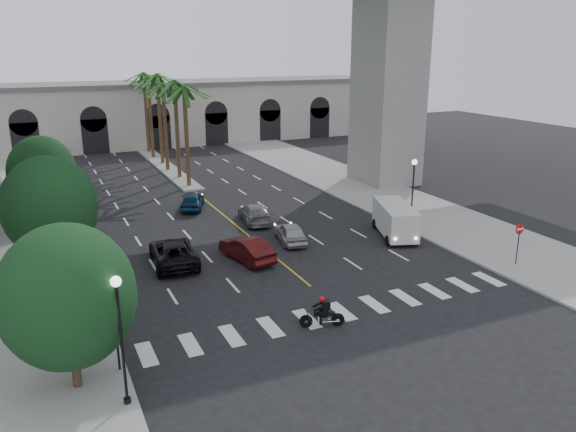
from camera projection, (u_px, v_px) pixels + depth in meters
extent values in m
plane|color=black|center=(327.00, 300.00, 30.30)|extent=(140.00, 140.00, 0.00)
cube|color=gray|center=(21.00, 251.00, 37.27)|extent=(8.00, 100.00, 0.15)
cube|color=gray|center=(395.00, 201.00, 49.33)|extent=(8.00, 100.00, 0.15)
cube|color=gray|center=(166.00, 167.00, 63.26)|extent=(2.00, 24.00, 0.20)
cube|color=beige|center=(135.00, 116.00, 76.89)|extent=(70.00, 10.00, 8.00)
cube|color=slate|center=(133.00, 84.00, 75.66)|extent=(71.00, 10.50, 0.50)
cube|color=gray|center=(389.00, 76.00, 53.82)|extent=(5.00, 6.00, 20.80)
cylinder|color=#47331E|center=(187.00, 138.00, 53.23)|extent=(0.40, 0.40, 9.50)
cylinder|color=#47331E|center=(177.00, 131.00, 56.70)|extent=(0.40, 0.40, 9.80)
cylinder|color=#47331E|center=(165.00, 129.00, 60.13)|extent=(0.40, 0.40, 9.30)
cylinder|color=#47331E|center=(160.00, 121.00, 63.62)|extent=(0.40, 0.40, 10.10)
cylinder|color=#47331E|center=(151.00, 119.00, 67.07)|extent=(0.40, 0.40, 9.60)
cylinder|color=#47331E|center=(146.00, 114.00, 70.62)|extent=(0.40, 0.40, 9.90)
cylinder|color=#382616|center=(75.00, 363.00, 22.13)|extent=(0.36, 0.36, 2.34)
ellipsoid|color=#103219|center=(67.00, 297.00, 21.29)|extent=(5.20, 5.20, 5.72)
cylinder|color=#382616|center=(56.00, 255.00, 33.40)|extent=(0.36, 0.36, 2.45)
ellipsoid|color=#103219|center=(49.00, 207.00, 32.53)|extent=(5.44, 5.44, 5.98)
cylinder|color=#382616|center=(46.00, 206.00, 43.84)|extent=(0.36, 0.36, 2.27)
ellipsoid|color=#103219|center=(42.00, 172.00, 43.04)|extent=(5.04, 5.04, 5.54)
cylinder|color=black|center=(128.00, 402.00, 21.32)|extent=(0.28, 0.28, 0.36)
cylinder|color=black|center=(122.00, 345.00, 20.62)|extent=(0.11, 0.11, 5.00)
sphere|color=white|center=(116.00, 282.00, 19.88)|extent=(0.40, 0.40, 0.40)
cylinder|color=black|center=(77.00, 238.00, 39.55)|extent=(0.28, 0.28, 0.36)
cylinder|color=black|center=(73.00, 205.00, 38.85)|extent=(0.11, 0.11, 5.00)
sphere|color=white|center=(69.00, 169.00, 38.11)|extent=(0.40, 0.40, 0.40)
cylinder|color=black|center=(410.00, 228.00, 41.78)|extent=(0.28, 0.28, 0.36)
cylinder|color=black|center=(412.00, 196.00, 41.07)|extent=(0.11, 0.11, 5.00)
sphere|color=white|center=(415.00, 162.00, 40.33)|extent=(0.40, 0.40, 0.40)
cylinder|color=black|center=(116.00, 335.00, 23.07)|extent=(0.10, 0.10, 3.50)
cube|color=black|center=(113.00, 302.00, 22.64)|extent=(0.25, 0.18, 0.80)
cylinder|color=black|center=(103.00, 297.00, 26.55)|extent=(0.10, 0.10, 3.50)
cube|color=black|center=(100.00, 268.00, 26.11)|extent=(0.25, 0.18, 0.80)
cylinder|color=black|center=(306.00, 321.00, 27.26)|extent=(0.66, 0.31, 0.65)
cylinder|color=black|center=(338.00, 320.00, 27.42)|extent=(0.66, 0.31, 0.65)
cube|color=silver|center=(323.00, 319.00, 27.32)|extent=(0.51, 0.43, 0.28)
cube|color=black|center=(320.00, 313.00, 27.22)|extent=(0.65, 0.42, 0.22)
cube|color=black|center=(330.00, 314.00, 27.28)|extent=(0.55, 0.41, 0.13)
cylinder|color=black|center=(311.00, 309.00, 27.11)|extent=(0.22, 0.58, 0.03)
cube|color=black|center=(325.00, 306.00, 27.14)|extent=(0.40, 0.48, 0.57)
cube|color=black|center=(328.00, 305.00, 27.14)|extent=(0.25, 0.36, 0.41)
sphere|color=red|center=(322.00, 299.00, 27.01)|extent=(0.28, 0.28, 0.28)
imported|color=#A1A1A6|center=(290.00, 232.00, 39.09)|extent=(2.37, 4.33, 1.40)
imported|color=#410D0D|center=(247.00, 249.00, 35.73)|extent=(2.48, 4.85, 1.52)
imported|color=black|center=(173.00, 252.00, 35.10)|extent=(3.06, 5.79, 1.55)
imported|color=slate|center=(255.00, 213.00, 43.55)|extent=(2.81, 5.20, 1.43)
imported|color=navy|center=(192.00, 200.00, 47.07)|extent=(3.21, 4.63, 1.46)
cube|color=silver|center=(395.00, 219.00, 40.11)|extent=(3.75, 5.82, 2.02)
cube|color=black|center=(406.00, 226.00, 37.59)|extent=(1.84, 0.87, 0.86)
cylinder|color=black|center=(388.00, 241.00, 38.48)|extent=(0.51, 0.76, 0.71)
cylinder|color=black|center=(415.00, 240.00, 38.64)|extent=(0.51, 0.76, 0.71)
cylinder|color=black|center=(375.00, 224.00, 42.14)|extent=(0.51, 0.76, 0.71)
cylinder|color=black|center=(400.00, 223.00, 42.30)|extent=(0.51, 0.76, 0.71)
cylinder|color=black|center=(518.00, 246.00, 34.59)|extent=(0.06, 0.06, 2.72)
cylinder|color=#B60D12|center=(520.00, 229.00, 34.28)|extent=(0.68, 0.04, 0.68)
cube|color=silver|center=(520.00, 229.00, 34.28)|extent=(0.52, 0.03, 0.11)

